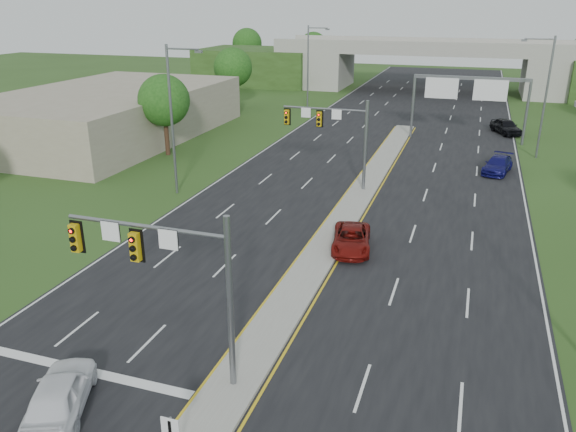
# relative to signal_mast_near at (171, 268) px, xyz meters

# --- Properties ---
(ground) EXTENTS (240.00, 240.00, 0.00)m
(ground) POSITION_rel_signal_mast_near_xyz_m (2.26, 0.07, -4.73)
(ground) COLOR #284317
(ground) RESTS_ON ground
(road) EXTENTS (24.00, 160.00, 0.02)m
(road) POSITION_rel_signal_mast_near_xyz_m (2.26, 35.07, -4.72)
(road) COLOR black
(road) RESTS_ON ground
(median) EXTENTS (2.00, 54.00, 0.16)m
(median) POSITION_rel_signal_mast_near_xyz_m (2.26, 23.07, -4.63)
(median) COLOR gray
(median) RESTS_ON road
(lane_markings) EXTENTS (23.72, 160.00, 0.01)m
(lane_markings) POSITION_rel_signal_mast_near_xyz_m (1.66, 28.99, -4.70)
(lane_markings) COLOR gold
(lane_markings) RESTS_ON road
(signal_mast_near) EXTENTS (6.62, 0.60, 7.00)m
(signal_mast_near) POSITION_rel_signal_mast_near_xyz_m (0.00, 0.00, 0.00)
(signal_mast_near) COLOR slate
(signal_mast_near) RESTS_ON ground
(signal_mast_far) EXTENTS (6.62, 0.60, 7.00)m
(signal_mast_far) POSITION_rel_signal_mast_near_xyz_m (0.00, 25.00, 0.00)
(signal_mast_far) COLOR slate
(signal_mast_far) RESTS_ON ground
(sign_gantry) EXTENTS (11.58, 0.44, 6.67)m
(sign_gantry) POSITION_rel_signal_mast_near_xyz_m (8.95, 44.99, 0.51)
(sign_gantry) COLOR slate
(sign_gantry) RESTS_ON ground
(overpass) EXTENTS (80.00, 14.00, 8.10)m
(overpass) POSITION_rel_signal_mast_near_xyz_m (2.26, 80.07, -1.17)
(overpass) COLOR gray
(overpass) RESTS_ON ground
(lightpole_l_mid) EXTENTS (2.85, 0.25, 11.00)m
(lightpole_l_mid) POSITION_rel_signal_mast_near_xyz_m (-11.03, 20.07, 1.38)
(lightpole_l_mid) COLOR slate
(lightpole_l_mid) RESTS_ON ground
(lightpole_l_far) EXTENTS (2.85, 0.25, 11.00)m
(lightpole_l_far) POSITION_rel_signal_mast_near_xyz_m (-11.03, 55.07, 1.38)
(lightpole_l_far) COLOR slate
(lightpole_l_far) RESTS_ON ground
(lightpole_r_far) EXTENTS (2.85, 0.25, 11.00)m
(lightpole_r_far) POSITION_rel_signal_mast_near_xyz_m (15.56, 40.07, 1.38)
(lightpole_r_far) COLOR slate
(lightpole_r_far) RESTS_ON ground
(tree_l_near) EXTENTS (4.80, 4.80, 7.60)m
(tree_l_near) POSITION_rel_signal_mast_near_xyz_m (-17.74, 30.07, 0.45)
(tree_l_near) COLOR #382316
(tree_l_near) RESTS_ON ground
(tree_l_mid) EXTENTS (5.20, 5.20, 8.12)m
(tree_l_mid) POSITION_rel_signal_mast_near_xyz_m (-21.74, 55.07, 0.78)
(tree_l_mid) COLOR #382316
(tree_l_mid) RESTS_ON ground
(tree_back_a) EXTENTS (6.00, 6.00, 8.85)m
(tree_back_a) POSITION_rel_signal_mast_near_xyz_m (-35.74, 94.07, 1.11)
(tree_back_a) COLOR #382316
(tree_back_a) RESTS_ON ground
(tree_back_b) EXTENTS (5.60, 5.60, 8.32)m
(tree_back_b) POSITION_rel_signal_mast_near_xyz_m (-21.74, 94.07, 0.78)
(tree_back_b) COLOR #382316
(tree_back_b) RESTS_ON ground
(commercial_building) EXTENTS (18.00, 30.00, 5.00)m
(commercial_building) POSITION_rel_signal_mast_near_xyz_m (-27.74, 35.07, -2.23)
(commercial_building) COLOR gray
(commercial_building) RESTS_ON ground
(car_white) EXTENTS (3.48, 4.84, 1.53)m
(car_white) POSITION_rel_signal_mast_near_xyz_m (-3.01, -3.16, -3.94)
(car_white) COLOR white
(car_white) RESTS_ON road
(car_far_a) EXTENTS (2.97, 5.01, 1.31)m
(car_far_a) POSITION_rel_signal_mast_near_xyz_m (3.76, 13.99, -4.05)
(car_far_a) COLOR #6A0E0A
(car_far_a) RESTS_ON road
(car_far_b) EXTENTS (2.88, 5.01, 1.37)m
(car_far_b) POSITION_rel_signal_mast_near_xyz_m (12.20, 33.69, -4.02)
(car_far_b) COLOR #0E0D52
(car_far_b) RESTS_ON road
(car_far_c) EXTENTS (3.74, 5.19, 1.64)m
(car_far_c) POSITION_rel_signal_mast_near_xyz_m (13.26, 50.06, -3.88)
(car_far_c) COLOR black
(car_far_c) RESTS_ON road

